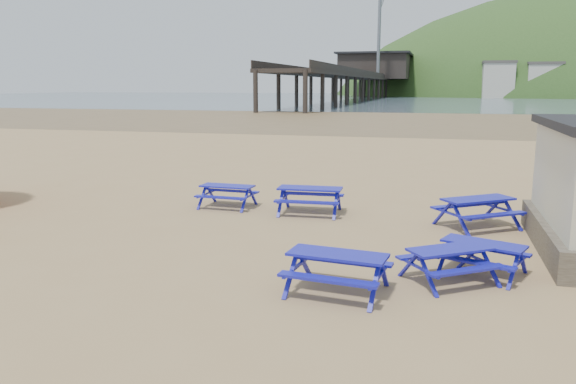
% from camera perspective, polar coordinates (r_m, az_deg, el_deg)
% --- Properties ---
extents(ground, '(400.00, 400.00, 0.00)m').
position_cam_1_polar(ground, '(14.59, -3.03, -4.85)').
color(ground, tan).
rests_on(ground, ground).
extents(wet_sand, '(400.00, 400.00, 0.00)m').
position_cam_1_polar(wet_sand, '(68.59, 11.55, 7.29)').
color(wet_sand, olive).
rests_on(wet_sand, ground).
extents(sea, '(400.00, 400.00, 0.00)m').
position_cam_1_polar(sea, '(183.43, 13.97, 9.25)').
color(sea, '#445561').
rests_on(sea, ground).
extents(picnic_table_blue_a, '(1.78, 1.46, 0.73)m').
position_cam_1_polar(picnic_table_blue_a, '(18.43, -6.17, -0.43)').
color(picnic_table_blue_a, '#110AA0').
rests_on(picnic_table_blue_a, ground).
extents(picnic_table_blue_b, '(2.04, 1.68, 0.82)m').
position_cam_1_polar(picnic_table_blue_b, '(17.42, 2.24, -0.87)').
color(picnic_table_blue_b, '#110AA0').
rests_on(picnic_table_blue_b, ground).
extents(picnic_table_blue_c, '(2.58, 2.50, 0.84)m').
position_cam_1_polar(picnic_table_blue_c, '(16.55, 18.68, -2.02)').
color(picnic_table_blue_c, '#110AA0').
rests_on(picnic_table_blue_c, ground).
extents(picnic_table_blue_d, '(2.03, 1.71, 0.79)m').
position_cam_1_polar(picnic_table_blue_d, '(10.89, 5.03, -8.19)').
color(picnic_table_blue_d, '#110AA0').
rests_on(picnic_table_blue_d, ground).
extents(picnic_table_blue_e, '(2.04, 1.86, 0.70)m').
position_cam_1_polar(picnic_table_blue_e, '(12.56, 19.17, -6.39)').
color(picnic_table_blue_e, '#110AA0').
rests_on(picnic_table_blue_e, ground).
extents(picnic_table_blue_f, '(2.18, 2.10, 0.71)m').
position_cam_1_polar(picnic_table_blue_f, '(11.89, 16.06, -7.14)').
color(picnic_table_blue_f, '#110AA0').
rests_on(picnic_table_blue_f, ground).
extents(pier, '(24.00, 220.00, 39.29)m').
position_cam_1_polar(pier, '(192.88, 8.66, 11.13)').
color(pier, black).
rests_on(pier, ground).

